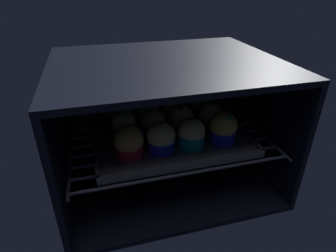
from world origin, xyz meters
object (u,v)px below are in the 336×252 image
at_px(muffin_row0_col3, 223,128).
at_px(muffin_row0_col1, 161,138).
at_px(baking_tray, 168,134).
at_px(muffin_row1_col0, 124,126).
at_px(muffin_row2_col0, 121,113).
at_px(muffin_row2_col1, 148,111).
at_px(muffin_row0_col2, 192,134).
at_px(muffin_row1_col3, 210,117).
at_px(muffin_row0_col0, 129,142).
at_px(muffin_row1_col2, 182,119).
at_px(muffin_row2_col3, 200,104).
at_px(muffin_row2_col2, 174,108).
at_px(muffin_row1_col1, 154,124).

bearing_deg(muffin_row0_col3, muffin_row0_col1, 179.71).
relative_size(baking_tray, muffin_row1_col0, 4.69).
xyz_separation_m(muffin_row2_col0, muffin_row2_col1, (0.08, 0.00, -0.00)).
xyz_separation_m(muffin_row0_col2, muffin_row2_col0, (-0.16, 0.16, 0.00)).
bearing_deg(baking_tray, muffin_row1_col3, -0.58).
relative_size(muffin_row0_col0, muffin_row0_col2, 1.00).
xyz_separation_m(muffin_row1_col2, muffin_row2_col3, (0.09, 0.08, 0.00)).
bearing_deg(muffin_row0_col0, muffin_row2_col2, 45.45).
bearing_deg(muffin_row1_col1, muffin_row2_col3, 27.23).
distance_m(muffin_row1_col1, muffin_row2_col2, 0.12).
bearing_deg(muffin_row2_col1, baking_tray, -63.94).
bearing_deg(muffin_row2_col1, muffin_row1_col1, -91.68).
bearing_deg(muffin_row0_col1, muffin_row0_col2, -0.49).
distance_m(muffin_row0_col1, muffin_row2_col0, 0.18).
bearing_deg(muffin_row1_col2, muffin_row2_col3, 43.97).
xyz_separation_m(muffin_row0_col3, muffin_row1_col3, (-0.00, 0.08, -0.01)).
bearing_deg(muffin_row2_col0, muffin_row0_col1, -63.85).
xyz_separation_m(muffin_row0_col0, muffin_row0_col1, (0.08, -0.00, -0.00)).
height_order(muffin_row0_col2, muffin_row1_col3, muffin_row0_col2).
distance_m(baking_tray, muffin_row1_col2, 0.06).
distance_m(muffin_row1_col3, muffin_row2_col0, 0.26).
distance_m(baking_tray, muffin_row0_col1, 0.10).
bearing_deg(baking_tray, muffin_row0_col1, -116.31).
bearing_deg(muffin_row1_col0, muffin_row1_col1, -2.05).
relative_size(muffin_row2_col0, muffin_row2_col1, 1.02).
bearing_deg(muffin_row2_col1, muffin_row1_col3, -26.31).
bearing_deg(muffin_row0_col1, baking_tray, 63.69).
xyz_separation_m(muffin_row2_col1, muffin_row2_col2, (0.08, 0.00, -0.00)).
bearing_deg(muffin_row0_col3, muffin_row1_col2, 136.52).
bearing_deg(muffin_row0_col2, muffin_row0_col1, 179.51).
xyz_separation_m(muffin_row0_col3, muffin_row2_col2, (-0.09, 0.17, -0.00)).
height_order(muffin_row2_col0, muffin_row2_col2, muffin_row2_col0).
height_order(muffin_row0_col1, muffin_row0_col2, muffin_row0_col2).
height_order(muffin_row1_col0, muffin_row2_col1, muffin_row1_col0).
distance_m(muffin_row0_col3, muffin_row1_col3, 0.08).
bearing_deg(muffin_row0_col1, muffin_row1_col1, 90.67).
xyz_separation_m(muffin_row0_col2, muffin_row1_col1, (-0.08, 0.08, -0.00)).
distance_m(muffin_row1_col0, muffin_row2_col1, 0.12).
bearing_deg(baking_tray, muffin_row2_col3, 33.50).
bearing_deg(muffin_row0_col0, muffin_row1_col0, 90.41).
bearing_deg(muffin_row2_col2, muffin_row1_col1, -133.87).
distance_m(muffin_row0_col3, muffin_row2_col0, 0.30).
distance_m(muffin_row0_col0, muffin_row1_col2, 0.18).
height_order(muffin_row1_col0, muffin_row1_col2, muffin_row1_col0).
relative_size(baking_tray, muffin_row1_col1, 5.47).
bearing_deg(muffin_row0_col2, muffin_row1_col0, 152.84).
xyz_separation_m(muffin_row0_col2, muffin_row1_col2, (-0.00, 0.08, 0.00)).
relative_size(muffin_row0_col2, muffin_row2_col1, 1.00).
height_order(muffin_row1_col2, muffin_row1_col3, muffin_row1_col2).
distance_m(muffin_row0_col1, muffin_row0_col2, 0.08).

